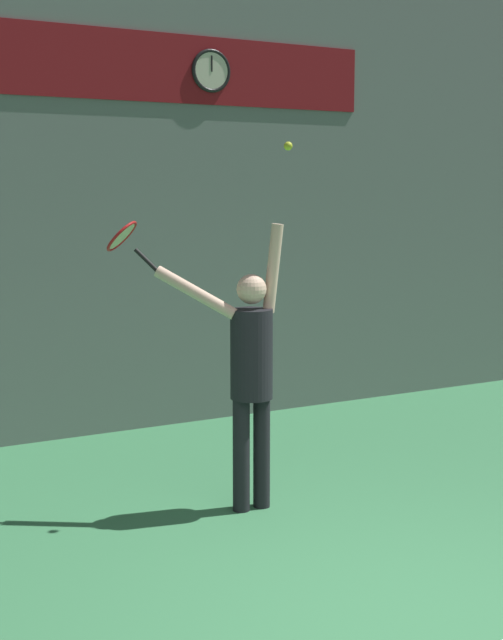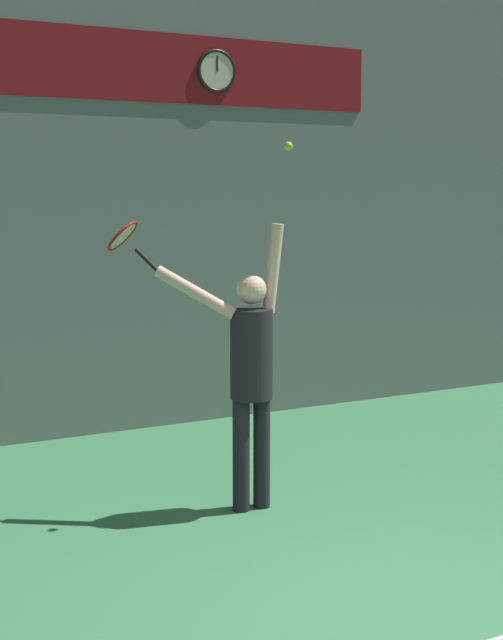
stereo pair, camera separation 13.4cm
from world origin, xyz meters
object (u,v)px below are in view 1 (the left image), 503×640
at_px(scoreboard_clock, 211,71).
at_px(tennis_player, 250,366).
at_px(tennis_racket, 124,238).
at_px(tennis_ball, 288,146).

relative_size(scoreboard_clock, tennis_player, 0.20).
bearing_deg(tennis_player, tennis_racket, 146.11).
height_order(scoreboard_clock, tennis_racket, scoreboard_clock).
bearing_deg(scoreboard_clock, tennis_ball, -104.20).
distance_m(tennis_player, tennis_racket, 1.34).
bearing_deg(tennis_ball, tennis_player, 160.41).
height_order(tennis_player, tennis_ball, tennis_ball).
bearing_deg(tennis_racket, scoreboard_clock, 49.75).
bearing_deg(tennis_racket, tennis_ball, -30.61).
bearing_deg(scoreboard_clock, tennis_player, -110.12).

